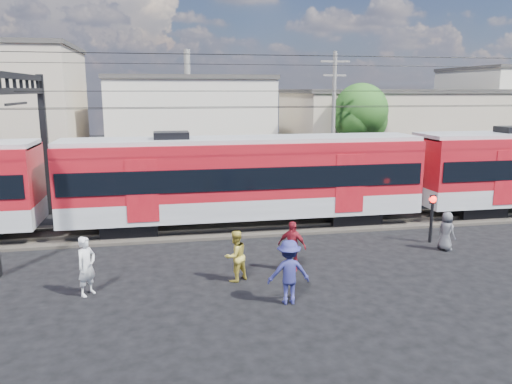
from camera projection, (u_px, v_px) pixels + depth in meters
ground at (309, 295)px, 15.48m from camera, size 120.00×120.00×0.00m
track_bed at (258, 226)px, 23.16m from camera, size 70.00×3.40×0.12m
rail_near at (262, 228)px, 22.41m from camera, size 70.00×0.12×0.12m
rail_far at (255, 219)px, 23.86m from camera, size 70.00×0.12×0.12m
commuter_train at (249, 176)px, 22.60m from camera, size 50.30×3.08×4.17m
catenary at (53, 117)px, 20.53m from camera, size 70.00×9.30×7.52m
building_midwest at (189, 123)px, 40.34m from camera, size 12.24×12.24×7.30m
building_mideast at (389, 129)px, 40.53m from camera, size 16.32×10.20×6.30m
building_east at (509, 113)px, 46.79m from camera, size 10.20×10.20×8.30m
utility_pole_mid at (333, 119)px, 30.11m from camera, size 1.80×0.24×8.50m
tree_near at (363, 114)px, 33.65m from camera, size 3.82×3.64×6.72m
pedestrian_a at (86, 266)px, 15.33m from camera, size 0.78×0.81×1.87m
pedestrian_b at (235, 256)px, 16.49m from camera, size 1.06×1.00×1.73m
pedestrian_c at (289, 272)px, 14.72m from camera, size 1.28×0.76×1.95m
pedestrian_d at (292, 246)px, 17.42m from camera, size 1.09×1.00×1.80m
pedestrian_e at (446, 231)px, 19.69m from camera, size 0.72×0.88×1.56m
crossing_signal at (432, 210)px, 20.57m from camera, size 0.29×0.29×2.02m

